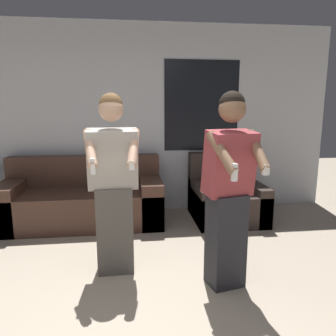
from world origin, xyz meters
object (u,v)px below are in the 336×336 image
object	(u,v)px
person_left	(113,185)
person_right	(229,191)
couch	(84,201)
armchair	(226,198)

from	to	relation	value
person_left	person_right	bearing A→B (deg)	-21.20
couch	person_left	world-z (taller)	person_left
person_right	armchair	bearing A→B (deg)	73.03
armchair	person_left	distance (m)	2.05
armchair	person_right	world-z (taller)	person_right
armchair	person_right	bearing A→B (deg)	-106.97
couch	armchair	distance (m)	1.95
couch	armchair	size ratio (longest dim) A/B	2.24
couch	person_right	distance (m)	2.33
couch	person_left	bearing A→B (deg)	-71.37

